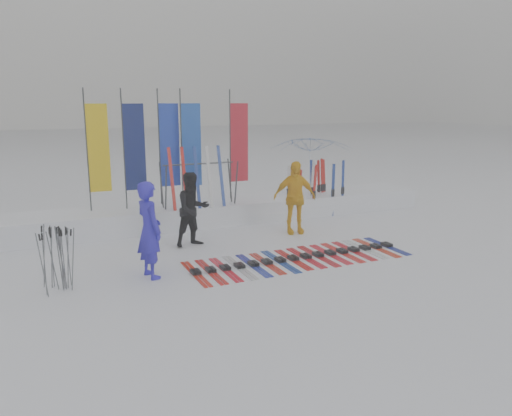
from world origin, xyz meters
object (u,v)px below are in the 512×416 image
person_blue (149,230)px  tent_canopy (311,171)px  person_black (193,209)px  person_yellow (294,197)px  ski_row (299,257)px  ski_rack (199,178)px

person_blue → tent_canopy: tent_canopy is taller
person_black → tent_canopy: tent_canopy is taller
person_yellow → person_black: bearing=-166.1°
tent_canopy → ski_row: 5.92m
person_blue → person_black: person_blue is taller
person_black → ski_row: 2.86m
person_yellow → ski_row: person_yellow is taller
person_blue → ski_rack: size_ratio=0.95×
person_yellow → tent_canopy: tent_canopy is taller
person_yellow → ski_row: size_ratio=0.39×
ski_row → ski_rack: bearing=106.6°
tent_canopy → ski_rack: (-4.24, -1.16, 0.18)m
tent_canopy → person_yellow: bearing=-127.4°
person_black → ski_row: person_black is taller
person_yellow → tent_canopy: (2.15, 2.82, 0.23)m
ski_row → ski_rack: size_ratio=2.46×
person_black → ski_row: (1.83, -2.01, -0.87)m
tent_canopy → ski_row: tent_canopy is taller
person_blue → ski_row: (3.28, -0.22, -0.94)m
ski_rack → person_yellow: bearing=-38.4°
person_blue → ski_rack: person_blue is taller
person_yellow → ski_row: 2.47m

